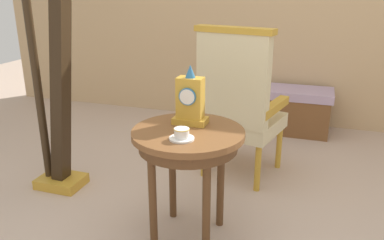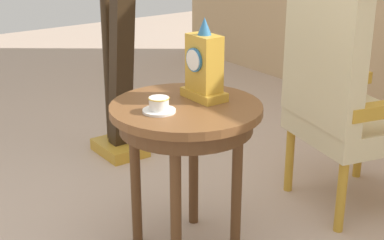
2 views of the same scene
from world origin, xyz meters
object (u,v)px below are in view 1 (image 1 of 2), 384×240
at_px(side_table, 188,145).
at_px(mantel_clock, 190,101).
at_px(teacup_left, 182,135).
at_px(armchair, 239,103).
at_px(harp, 54,84).
at_px(window_bench, 281,109).

relative_size(side_table, mantel_clock, 1.95).
xyz_separation_m(teacup_left, mantel_clock, (-0.03, 0.24, 0.11)).
relative_size(side_table, armchair, 0.57).
bearing_deg(harp, mantel_clock, -8.89).
relative_size(teacup_left, armchair, 0.11).
relative_size(armchair, harp, 0.60).
xyz_separation_m(side_table, harp, (-1.04, 0.27, 0.20)).
distance_m(side_table, harp, 1.09).
distance_m(mantel_clock, window_bench, 1.96).
bearing_deg(window_bench, mantel_clock, -100.61).
bearing_deg(mantel_clock, armchair, 79.00).
distance_m(mantel_clock, harp, 1.03).
bearing_deg(harp, window_bench, 51.08).
distance_m(teacup_left, harp, 1.13).
height_order(mantel_clock, armchair, armchair).
bearing_deg(side_table, mantel_clock, 101.45).
relative_size(side_table, teacup_left, 5.06).
distance_m(side_table, teacup_left, 0.17).
xyz_separation_m(side_table, window_bench, (0.32, 1.95, -0.35)).
distance_m(side_table, window_bench, 2.01).
xyz_separation_m(mantel_clock, armchair, (0.14, 0.70, -0.20)).
height_order(teacup_left, armchair, armchair).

